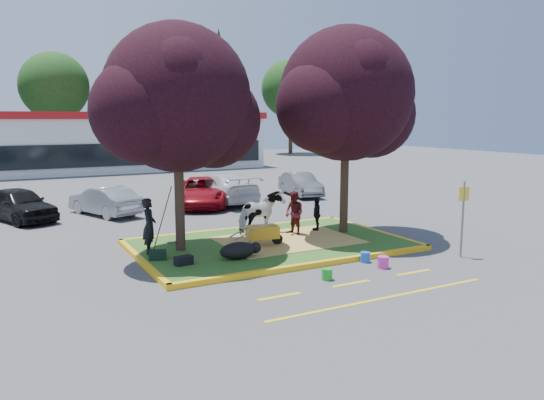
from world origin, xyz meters
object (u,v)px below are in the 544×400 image
cow (261,214)px  car_silver (104,201)px  handler (149,226)px  sign_post (463,211)px  car_black (19,204)px  bucket_blue (365,257)px  bucket_green (327,274)px  bucket_pink (383,262)px  calf (238,250)px  wheelbarrow (263,232)px

cow → car_silver: 7.92m
car_silver → cow: bearing=96.9°
handler → sign_post: 9.00m
handler → car_black: handler is taller
bucket_blue → car_silver: (-5.04, 10.88, 0.46)m
cow → bucket_green: 4.85m
sign_post → handler: bearing=167.3°
sign_post → car_silver: 14.13m
bucket_pink → car_black: size_ratio=0.08×
car_black → car_silver: size_ratio=1.05×
calf → handler: bearing=158.8°
cow → bucket_blue: bearing=177.6°
bucket_pink → car_silver: 12.66m
sign_post → car_black: size_ratio=0.57×
bucket_green → bucket_blue: (1.85, 0.86, 0.00)m
car_black → wheelbarrow: bearing=-77.2°
sign_post → bucket_blue: (-2.80, 0.86, -1.20)m
wheelbarrow → bucket_blue: (1.96, -2.46, -0.44)m
handler → calf: bearing=-110.6°
calf → cow: bearing=71.2°
wheelbarrow → bucket_pink: bearing=-47.5°
car_silver → sign_post: bearing=102.4°
bucket_pink → cow: bearing=106.5°
sign_post → wheelbarrow: bearing=159.7°
cow → bucket_green: cow is taller
cow → calf: cow is taller
handler → bucket_blue: 6.18m
wheelbarrow → bucket_green: size_ratio=5.87×
car_black → bucket_green: bearing=-85.0°
calf → car_black: bearing=137.4°
bucket_pink → bucket_blue: size_ratio=1.11×
calf → bucket_green: calf is taller
bucket_pink → car_black: car_black is taller
bucket_green → car_silver: car_silver is taller
cow → bucket_blue: size_ratio=5.87×
cow → bucket_green: (-0.55, -4.76, -0.73)m
bucket_green → bucket_pink: size_ratio=0.89×
car_silver → bucket_blue: bearing=93.6°
sign_post → car_black: 16.30m
handler → bucket_green: handler is taller
wheelbarrow → car_black: car_black is taller
wheelbarrow → bucket_blue: wheelbarrow is taller
handler → wheelbarrow: handler is taller
handler → wheelbarrow: size_ratio=0.95×
calf → bucket_pink: calf is taller
handler → car_silver: 7.64m
wheelbarrow → car_black: 10.70m
calf → handler: handler is taller
car_silver → handler: bearing=67.5°
bucket_green → bucket_blue: bucket_blue is taller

